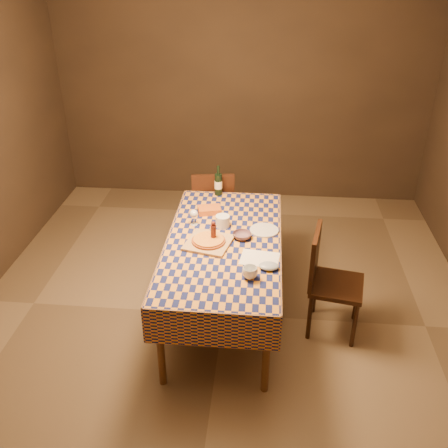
% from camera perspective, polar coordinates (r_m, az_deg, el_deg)
% --- Properties ---
extents(room, '(5.00, 5.10, 2.70)m').
position_cam_1_polar(room, '(3.81, -0.07, 5.54)').
color(room, brown).
rests_on(room, ground).
extents(dining_table, '(0.94, 1.84, 0.77)m').
position_cam_1_polar(dining_table, '(4.12, -0.06, -2.84)').
color(dining_table, brown).
rests_on(dining_table, ground).
extents(cutting_board, '(0.42, 0.42, 0.02)m').
position_cam_1_polar(cutting_board, '(4.04, -1.78, -2.15)').
color(cutting_board, tan).
rests_on(cutting_board, dining_table).
extents(pizza, '(0.31, 0.31, 0.03)m').
position_cam_1_polar(pizza, '(4.02, -1.78, -1.86)').
color(pizza, brown).
rests_on(pizza, cutting_board).
extents(pepper_mill, '(0.06, 0.06, 0.19)m').
position_cam_1_polar(pepper_mill, '(4.02, -1.22, -0.98)').
color(pepper_mill, '#4B1811').
rests_on(pepper_mill, dining_table).
extents(bowl, '(0.18, 0.18, 0.05)m').
position_cam_1_polar(bowl, '(4.11, 2.07, -1.34)').
color(bowl, '#604451').
rests_on(bowl, dining_table).
extents(wine_glass, '(0.07, 0.07, 0.14)m').
position_cam_1_polar(wine_glass, '(4.28, -3.48, 1.13)').
color(wine_glass, silver).
rests_on(wine_glass, dining_table).
extents(wine_bottle, '(0.08, 0.08, 0.30)m').
position_cam_1_polar(wine_bottle, '(4.80, -0.65, 4.60)').
color(wine_bottle, black).
rests_on(wine_bottle, dining_table).
extents(deli_tub, '(0.12, 0.12, 0.10)m').
position_cam_1_polar(deli_tub, '(4.27, -0.15, 0.33)').
color(deli_tub, silver).
rests_on(deli_tub, dining_table).
extents(takeout_container, '(0.23, 0.19, 0.05)m').
position_cam_1_polar(takeout_container, '(4.50, -1.67, 1.62)').
color(takeout_container, '#BC5718').
rests_on(takeout_container, dining_table).
extents(white_plate, '(0.30, 0.30, 0.01)m').
position_cam_1_polar(white_plate, '(4.23, 4.61, -0.72)').
color(white_plate, silver).
rests_on(white_plate, dining_table).
extents(tumbler, '(0.13, 0.13, 0.09)m').
position_cam_1_polar(tumbler, '(3.63, 2.99, -5.56)').
color(tumbler, white).
rests_on(tumbler, dining_table).
extents(flour_patch, '(0.32, 0.26, 0.00)m').
position_cam_1_polar(flour_patch, '(3.86, 4.10, -3.96)').
color(flour_patch, white).
rests_on(flour_patch, dining_table).
extents(flour_bag, '(0.18, 0.16, 0.04)m').
position_cam_1_polar(flour_bag, '(3.75, 5.14, -4.80)').
color(flour_bag, '#91A3BA').
rests_on(flour_bag, dining_table).
extents(chair_far, '(0.48, 0.49, 0.93)m').
position_cam_1_polar(chair_far, '(5.16, -1.28, 2.01)').
color(chair_far, black).
rests_on(chair_far, ground).
extents(chair_right, '(0.50, 0.49, 0.93)m').
position_cam_1_polar(chair_right, '(4.17, 11.71, -5.89)').
color(chair_right, black).
rests_on(chair_right, ground).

